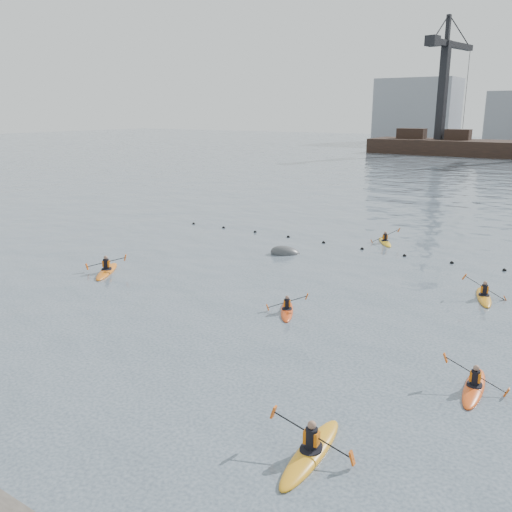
% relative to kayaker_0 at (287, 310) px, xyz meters
% --- Properties ---
extents(ground, '(400.00, 400.00, 0.00)m').
position_rel_kayaker_0_xyz_m(ground, '(0.21, -9.41, -0.09)').
color(ground, '#35404D').
rests_on(ground, ground).
extents(float_line, '(33.24, 0.73, 0.24)m').
position_rel_kayaker_0_xyz_m(float_line, '(-0.29, 13.12, -0.06)').
color(float_line, black).
rests_on(float_line, ground).
extents(kayaker_0, '(1.89, 2.76, 1.04)m').
position_rel_kayaker_0_xyz_m(kayaker_0, '(0.00, 0.00, 0.00)').
color(kayaker_0, '#CF4113').
rests_on(kayaker_0, ground).
extents(kayaker_1, '(2.51, 3.71, 1.30)m').
position_rel_kayaker_0_xyz_m(kayaker_1, '(6.14, -9.02, 0.02)').
color(kayaker_1, orange).
rests_on(kayaker_1, ground).
extents(kayaker_2, '(2.53, 3.38, 1.22)m').
position_rel_kayaker_0_xyz_m(kayaker_2, '(-12.02, -0.35, 0.02)').
color(kayaker_2, orange).
rests_on(kayaker_2, ground).
extents(kayaker_3, '(2.16, 3.21, 1.32)m').
position_rel_kayaker_0_xyz_m(kayaker_3, '(7.25, 7.17, 0.01)').
color(kayaker_3, orange).
rests_on(kayaker_3, ground).
extents(kayaker_4, '(2.19, 3.20, 1.21)m').
position_rel_kayaker_0_xyz_m(kayaker_4, '(9.00, -2.75, 0.01)').
color(kayaker_4, '#E64E15').
rests_on(kayaker_4, ground).
extents(kayaker_5, '(2.11, 2.77, 1.18)m').
position_rel_kayaker_0_xyz_m(kayaker_5, '(-1.22, 15.71, 0.00)').
color(kayaker_5, yellow).
rests_on(kayaker_5, ground).
extents(mooring_buoy, '(2.45, 2.36, 1.42)m').
position_rel_kayaker_0_xyz_m(mooring_buoy, '(-5.53, 9.13, -0.09)').
color(mooring_buoy, '#3F4144').
rests_on(mooring_buoy, ground).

